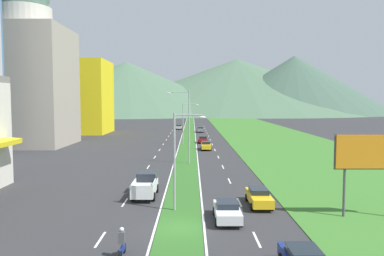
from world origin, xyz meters
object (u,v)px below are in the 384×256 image
(car_6, at_px, (203,139))
(pickup_truck_0, at_px, (146,185))
(car_2, at_px, (201,129))
(billboard_roadside, at_px, (369,155))
(car_1, at_px, (207,145))
(street_lamp_far, at_px, (186,121))
(car_4, at_px, (180,127))
(car_5, at_px, (228,211))
(car_0, at_px, (259,197))
(motorcycle_rider, at_px, (123,245))
(street_lamp_near, at_px, (179,154))
(street_lamp_mid, at_px, (187,122))

(car_6, bearing_deg, pickup_truck_0, -8.56)
(car_2, xyz_separation_m, pickup_truck_0, (-6.79, -72.51, 0.20))
(car_2, relative_size, pickup_truck_0, 0.82)
(billboard_roadside, height_order, car_1, billboard_roadside)
(street_lamp_far, height_order, car_1, street_lamp_far)
(car_4, xyz_separation_m, car_5, (6.76, -90.86, -0.03))
(car_0, distance_m, motorcycle_rider, 14.62)
(street_lamp_near, relative_size, street_lamp_far, 0.94)
(street_lamp_far, height_order, motorcycle_rider, street_lamp_far)
(car_5, distance_m, motorcycle_rider, 9.52)
(street_lamp_near, bearing_deg, car_2, 87.42)
(street_lamp_mid, xyz_separation_m, car_4, (-3.36, 65.18, -5.18))
(car_1, bearing_deg, car_6, -178.73)
(car_0, bearing_deg, car_2, -177.43)
(car_1, distance_m, car_6, 11.19)
(billboard_roadside, height_order, car_2, billboard_roadside)
(car_5, xyz_separation_m, pickup_truck_0, (-7.08, 7.43, 0.23))
(billboard_roadside, xyz_separation_m, car_5, (-10.87, -0.75, -4.10))
(pickup_truck_0, bearing_deg, car_4, -0.22)
(street_lamp_mid, height_order, billboard_roadside, street_lamp_mid)
(car_4, bearing_deg, street_lamp_near, -178.07)
(billboard_roadside, height_order, car_5, billboard_roadside)
(street_lamp_near, bearing_deg, billboard_roadside, -6.76)
(street_lamp_far, bearing_deg, car_5, -85.21)
(pickup_truck_0, distance_m, motorcycle_rider, 14.22)
(car_6, bearing_deg, street_lamp_near, -3.97)
(car_1, bearing_deg, car_0, 4.92)
(street_lamp_far, relative_size, car_6, 2.11)
(car_0, distance_m, car_6, 48.38)
(billboard_roadside, bearing_deg, car_6, 102.24)
(car_1, height_order, car_4, car_1)
(street_lamp_mid, relative_size, car_2, 2.35)
(street_lamp_far, bearing_deg, car_1, -62.60)
(car_2, xyz_separation_m, car_6, (-0.03, -27.62, -0.03))
(car_1, distance_m, car_4, 50.17)
(car_5, bearing_deg, pickup_truck_0, -136.38)
(street_lamp_mid, relative_size, car_6, 2.58)
(car_2, height_order, car_6, car_2)
(billboard_roadside, distance_m, car_0, 9.37)
(car_2, distance_m, car_4, 12.68)
(billboard_roadside, height_order, motorcycle_rider, billboard_roadside)
(street_lamp_mid, height_order, car_0, street_lamp_mid)
(billboard_roadside, xyz_separation_m, car_4, (-17.63, 90.11, -4.07))
(car_4, relative_size, car_6, 1.00)
(car_2, bearing_deg, car_5, 0.21)
(street_lamp_far, xyz_separation_m, pickup_truck_0, (-2.98, -41.48, -4.01))
(street_lamp_far, distance_m, car_4, 42.25)
(billboard_roadside, bearing_deg, car_2, 98.02)
(street_lamp_mid, height_order, motorcycle_rider, street_lamp_mid)
(car_5, xyz_separation_m, motorcycle_rider, (-6.68, -6.78, -0.00))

